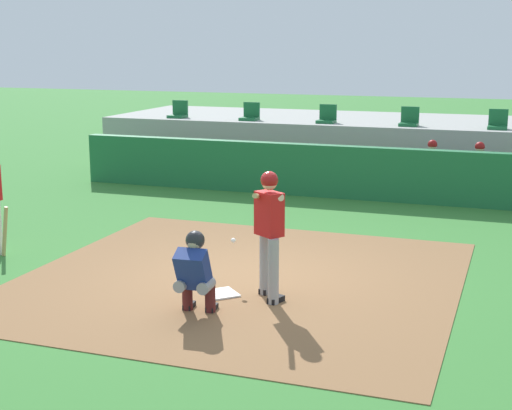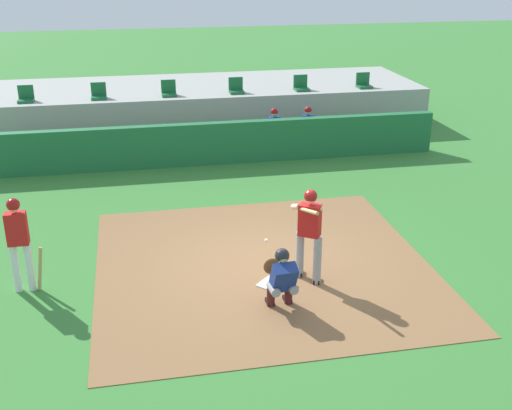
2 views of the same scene
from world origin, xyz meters
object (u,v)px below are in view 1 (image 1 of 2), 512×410
(home_plate, at_px, (220,294))
(stadium_seat_3, at_px, (409,120))
(dugout_player_0, at_px, (431,168))
(stadium_seat_2, at_px, (327,118))
(dugout_player_1, at_px, (478,170))
(stadium_seat_1, at_px, (250,115))
(catcher_crouched, at_px, (195,269))
(batter_at_plate, at_px, (269,227))
(stadium_seat_0, at_px, (179,113))
(stadium_seat_4, at_px, (498,123))

(home_plate, relative_size, stadium_seat_3, 0.92)
(dugout_player_0, relative_size, stadium_seat_2, 2.71)
(home_plate, relative_size, dugout_player_0, 0.34)
(dugout_player_1, relative_size, stadium_seat_3, 2.71)
(stadium_seat_2, bearing_deg, stadium_seat_1, 180.00)
(catcher_crouched, bearing_deg, stadium_seat_3, 84.25)
(batter_at_plate, height_order, stadium_seat_1, stadium_seat_1)
(dugout_player_1, distance_m, stadium_seat_0, 8.66)
(catcher_crouched, distance_m, dugout_player_0, 9.14)
(dugout_player_1, xyz_separation_m, stadium_seat_2, (-4.04, 2.03, 0.86))
(stadium_seat_3, bearing_deg, dugout_player_0, -67.88)
(stadium_seat_1, bearing_deg, stadium_seat_0, 180.00)
(dugout_player_1, height_order, stadium_seat_2, stadium_seat_2)
(stadium_seat_1, bearing_deg, dugout_player_0, -21.52)
(stadium_seat_4, bearing_deg, home_plate, -107.71)
(stadium_seat_2, bearing_deg, dugout_player_0, -34.20)
(stadium_seat_0, bearing_deg, stadium_seat_3, 0.00)
(home_plate, bearing_deg, stadium_seat_1, 107.71)
(dugout_player_1, bearing_deg, catcher_crouched, -108.45)
(dugout_player_0, xyz_separation_m, stadium_seat_0, (-7.33, 2.03, 0.86))
(home_plate, xyz_separation_m, dugout_player_0, (1.91, 8.14, 0.65))
(stadium_seat_2, distance_m, stadium_seat_3, 2.17)
(catcher_crouched, relative_size, dugout_player_1, 1.29)
(home_plate, bearing_deg, dugout_player_1, 70.03)
(stadium_seat_3, distance_m, stadium_seat_4, 2.17)
(batter_at_plate, bearing_deg, stadium_seat_4, 75.80)
(batter_at_plate, xyz_separation_m, catcher_crouched, (-0.71, -0.86, -0.43))
(batter_at_plate, distance_m, stadium_seat_4, 10.44)
(dugout_player_0, xyz_separation_m, stadium_seat_4, (1.34, 2.03, 0.86))
(batter_at_plate, bearing_deg, stadium_seat_1, 111.31)
(catcher_crouched, relative_size, dugout_player_0, 1.29)
(home_plate, height_order, stadium_seat_3, stadium_seat_3)
(batter_at_plate, relative_size, stadium_seat_3, 3.76)
(home_plate, relative_size, stadium_seat_1, 0.92)
(dugout_player_0, xyz_separation_m, stadium_seat_3, (-0.83, 2.03, 0.86))
(batter_at_plate, bearing_deg, home_plate, -174.26)
(dugout_player_1, height_order, stadium_seat_1, stadium_seat_1)
(catcher_crouched, height_order, stadium_seat_0, stadium_seat_0)
(home_plate, height_order, dugout_player_0, dugout_player_0)
(stadium_seat_0, bearing_deg, stadium_seat_1, 0.00)
(dugout_player_1, bearing_deg, stadium_seat_4, 81.89)
(batter_at_plate, height_order, catcher_crouched, batter_at_plate)
(stadium_seat_2, relative_size, stadium_seat_4, 1.00)
(stadium_seat_2, bearing_deg, dugout_player_1, -26.71)
(dugout_player_0, relative_size, stadium_seat_4, 2.71)
(stadium_seat_4, bearing_deg, stadium_seat_1, 180.00)
(batter_at_plate, distance_m, dugout_player_1, 8.39)
(batter_at_plate, relative_size, stadium_seat_0, 3.76)
(batter_at_plate, height_order, stadium_seat_0, stadium_seat_0)
(stadium_seat_0, bearing_deg, catcher_crouched, -63.82)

